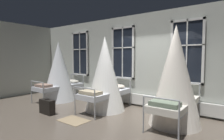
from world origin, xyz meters
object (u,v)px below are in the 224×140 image
cot_second (105,75)px  suitcase_dark (47,107)px  cot_third (175,77)px  cot_first (59,72)px

cot_second → suitcase_dark: cot_second is taller
cot_second → cot_third: size_ratio=0.94×
cot_first → cot_second: cot_second is taller
cot_first → cot_third: bearing=-87.8°
cot_second → suitcase_dark: 2.04m
cot_second → cot_third: bearing=-89.6°
cot_third → cot_second: bearing=90.8°
cot_first → suitcase_dark: (1.21, -1.36, -0.91)m
cot_first → cot_third: 4.61m
cot_first → cot_second: size_ratio=0.98×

